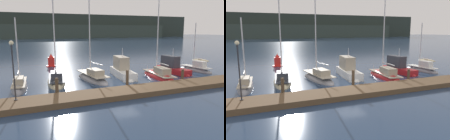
% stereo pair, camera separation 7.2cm
% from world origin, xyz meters
% --- Properties ---
extents(ground_plane, '(400.00, 400.00, 0.00)m').
position_xyz_m(ground_plane, '(0.00, 0.00, 0.00)').
color(ground_plane, navy).
extents(dock, '(33.99, 2.80, 0.45)m').
position_xyz_m(dock, '(0.00, -2.07, 0.23)').
color(dock, brown).
rests_on(dock, ground).
extents(mooring_pile_1, '(0.28, 0.28, 1.63)m').
position_xyz_m(mooring_pile_1, '(-6.56, -0.42, 0.81)').
color(mooring_pile_1, '#4C3D2D').
rests_on(mooring_pile_1, ground).
extents(mooring_pile_2, '(0.28, 0.28, 1.82)m').
position_xyz_m(mooring_pile_2, '(0.00, -0.42, 0.91)').
color(mooring_pile_2, '#4C3D2D').
rests_on(mooring_pile_2, ground).
extents(mooring_pile_3, '(0.28, 0.28, 1.45)m').
position_xyz_m(mooring_pile_3, '(6.56, -0.42, 0.73)').
color(mooring_pile_3, '#4C3D2D').
rests_on(mooring_pile_3, ground).
extents(sailboat_berth_2, '(1.73, 5.83, 7.51)m').
position_xyz_m(sailboat_berth_2, '(-9.47, 3.89, 0.10)').
color(sailboat_berth_2, gray).
rests_on(sailboat_berth_2, ground).
extents(sailboat_berth_3, '(2.56, 6.38, 9.86)m').
position_xyz_m(sailboat_berth_3, '(-5.85, 4.69, 0.13)').
color(sailboat_berth_3, beige).
rests_on(sailboat_berth_3, ground).
extents(sailboat_berth_4, '(2.75, 6.93, 9.69)m').
position_xyz_m(sailboat_berth_4, '(-1.83, 4.66, 0.15)').
color(sailboat_berth_4, gray).
rests_on(sailboat_berth_4, ground).
extents(motorboat_berth_5, '(2.58, 6.47, 4.07)m').
position_xyz_m(motorboat_berth_5, '(2.00, 4.90, 0.43)').
color(motorboat_berth_5, white).
rests_on(motorboat_berth_5, ground).
extents(sailboat_berth_6, '(2.68, 6.98, 10.88)m').
position_xyz_m(sailboat_berth_6, '(5.80, 2.80, 0.13)').
color(sailboat_berth_6, red).
rests_on(sailboat_berth_6, ground).
extents(motorboat_berth_7, '(2.21, 5.80, 3.80)m').
position_xyz_m(motorboat_berth_7, '(9.12, 4.57, 0.39)').
color(motorboat_berth_7, red).
rests_on(motorboat_berth_7, ground).
extents(sailboat_berth_8, '(2.19, 5.27, 7.05)m').
position_xyz_m(sailboat_berth_8, '(12.90, 4.31, 0.17)').
color(sailboat_berth_8, gray).
rests_on(sailboat_berth_8, ground).
extents(channel_buoy, '(1.49, 1.49, 2.06)m').
position_xyz_m(channel_buoy, '(-4.93, 15.77, 0.78)').
color(channel_buoy, red).
rests_on(channel_buoy, ground).
extents(dock_lamppost, '(0.32, 0.32, 4.36)m').
position_xyz_m(dock_lamppost, '(-9.71, -1.50, 3.34)').
color(dock_lamppost, '#2D2D33').
rests_on(dock_lamppost, dock).
extents(hillside_backdrop, '(240.00, 23.00, 16.31)m').
position_xyz_m(hillside_backdrop, '(3.61, 138.27, 7.52)').
color(hillside_backdrop, '#28332D').
rests_on(hillside_backdrop, ground).
extents(rowboat_adrift, '(2.34, 3.29, 0.56)m').
position_xyz_m(rowboat_adrift, '(21.14, 11.84, 0.00)').
color(rowboat_adrift, beige).
rests_on(rowboat_adrift, ground).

